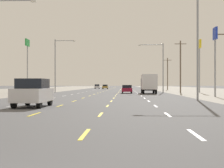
% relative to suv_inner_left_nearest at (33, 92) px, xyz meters
% --- Properties ---
extents(ground_plane, '(572.00, 572.00, 0.00)m').
position_rel_suv_inner_left_nearest_xyz_m(ground_plane, '(3.43, 45.21, -1.03)').
color(ground_plane, '#4C4C4F').
extents(lane_markings, '(10.64, 227.60, 0.01)m').
position_rel_suv_inner_left_nearest_xyz_m(lane_markings, '(3.43, 83.71, -1.02)').
color(lane_markings, white).
rests_on(lane_markings, ground).
extents(suv_inner_left_nearest, '(1.98, 4.90, 1.98)m').
position_rel_suv_inner_left_nearest_xyz_m(suv_inner_left_nearest, '(0.00, 0.00, 0.00)').
color(suv_inner_left_nearest, silver).
rests_on(suv_inner_left_nearest, ground).
extents(box_truck_far_right_near, '(2.40, 7.20, 3.23)m').
position_rel_suv_inner_left_nearest_xyz_m(box_truck_far_right_near, '(10.51, 36.66, 0.81)').
color(box_truck_far_right_near, black).
rests_on(box_truck_far_right_near, ground).
extents(sedan_inner_right_mid, '(1.80, 4.50, 1.46)m').
position_rel_suv_inner_left_nearest_xyz_m(sedan_inner_right_mid, '(6.81, 38.34, -0.27)').
color(sedan_inner_right_mid, maroon).
rests_on(sedan_inner_right_mid, ground).
extents(sedan_inner_left_midfar, '(1.80, 4.50, 1.46)m').
position_rel_suv_inner_left_nearest_xyz_m(sedan_inner_left_midfar, '(-0.12, 95.90, -0.27)').
color(sedan_inner_left_midfar, '#B28C33').
rests_on(sedan_inner_left_midfar, ground).
extents(hatchback_far_left_far, '(1.72, 3.90, 1.54)m').
position_rel_suv_inner_left_nearest_xyz_m(hatchback_far_left_far, '(-3.50, 104.84, -0.24)').
color(hatchback_far_left_far, silver).
rests_on(hatchback_far_left_far, ground).
extents(pole_sign_left_row_2, '(0.24, 2.68, 10.73)m').
position_rel_suv_inner_left_nearest_xyz_m(pole_sign_left_row_2, '(-13.33, 47.73, 7.22)').
color(pole_sign_left_row_2, gray).
rests_on(pole_sign_left_row_2, ground).
extents(pole_sign_right_row_1, '(0.24, 1.65, 8.79)m').
position_rel_suv_inner_left_nearest_xyz_m(pole_sign_right_row_1, '(17.87, 21.10, 5.39)').
color(pole_sign_right_row_1, gray).
rests_on(pole_sign_right_row_1, ground).
extents(pole_sign_right_row_2, '(0.24, 2.40, 10.06)m').
position_rel_suv_inner_left_nearest_xyz_m(pole_sign_right_row_2, '(20.63, 44.29, 6.69)').
color(pole_sign_right_row_2, gray).
rests_on(pole_sign_right_row_2, ground).
extents(streetlight_right_row_0, '(4.36, 0.26, 10.50)m').
position_rel_suv_inner_left_nearest_xyz_m(streetlight_right_row_0, '(13.16, 10.56, 5.04)').
color(streetlight_right_row_0, gray).
rests_on(streetlight_right_row_0, ground).
extents(streetlight_left_row_1, '(3.97, 0.26, 10.06)m').
position_rel_suv_inner_left_nearest_xyz_m(streetlight_left_row_1, '(-6.34, 42.80, 4.76)').
color(streetlight_left_row_1, gray).
rests_on(streetlight_left_row_1, ground).
extents(streetlight_right_row_1, '(4.72, 0.26, 9.23)m').
position_rel_suv_inner_left_nearest_xyz_m(streetlight_right_row_1, '(13.05, 42.80, 4.41)').
color(streetlight_right_row_1, gray).
rests_on(streetlight_right_row_1, ground).
extents(utility_pole_right_row_1, '(2.20, 0.26, 9.77)m').
position_rel_suv_inner_left_nearest_xyz_m(utility_pole_right_row_1, '(16.88, 43.33, 4.06)').
color(utility_pole_right_row_1, brown).
rests_on(utility_pole_right_row_1, ground).
extents(utility_pole_right_row_2, '(2.20, 0.26, 8.80)m').
position_rel_suv_inner_left_nearest_xyz_m(utility_pole_right_row_2, '(18.14, 74.81, 3.57)').
color(utility_pole_right_row_2, brown).
rests_on(utility_pole_right_row_2, ground).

